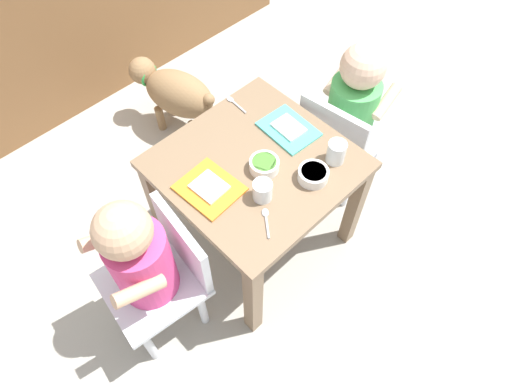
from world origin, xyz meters
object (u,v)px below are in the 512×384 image
Objects in this scene: dining_table at (256,178)px; spoon_by_right_tray at (266,220)px; dog at (175,92)px; cereal_bowl_left_side at (313,174)px; water_cup_right at (336,153)px; spoon_by_left_tray at (235,103)px; food_tray_left at (209,188)px; veggie_bowl_near at (265,164)px; food_tray_right at (289,129)px; seated_child_left at (144,260)px; seated_child_right at (351,107)px; water_cup_left at (262,191)px.

spoon_by_right_tray reaches higher than dining_table.
cereal_bowl_left_side is (-0.08, -0.83, 0.27)m from dog.
spoon_by_left_tray is (-0.06, 0.40, -0.03)m from water_cup_right.
food_tray_left is 0.18m from veggie_bowl_near.
spoon_by_left_tray is at bearing 101.98° from food_tray_right.
seated_child_left reaches higher than seated_child_right.
veggie_bowl_near is 0.92× the size of spoon_by_left_tray.
veggie_bowl_near is (0.08, 0.07, -0.01)m from water_cup_left.
water_cup_left is (-0.24, -0.77, 0.28)m from dog.
food_tray_right is 0.35m from spoon_by_right_tray.
spoon_by_right_tray is (-0.28, -0.84, 0.26)m from dog.
water_cup_left is 0.69× the size of veggie_bowl_near.
food_tray_left is 1.87× the size of spoon_by_left_tray.
water_cup_right reaches higher than spoon_by_right_tray.
cereal_bowl_left_side is at bearing -96.50° from spoon_by_left_tray.
food_tray_left is at bearing 6.48° from seated_child_left.
seated_child_left is 9.14× the size of water_cup_right.
cereal_bowl_left_side reaches higher than food_tray_right.
seated_child_right is (0.44, -0.03, 0.04)m from dining_table.
dog is 2.28× the size of food_tray_left.
food_tray_right is at bearing 169.28° from seated_child_right.
dining_table is 6.11× the size of veggie_bowl_near.
water_cup_left is 0.63× the size of spoon_by_left_tray.
dog is (0.16, 0.67, -0.17)m from dining_table.
food_tray_left is 0.36m from spoon_by_left_tray.
food_tray_right is 0.19m from water_cup_right.
food_tray_right reaches higher than dining_table.
water_cup_left is 0.68× the size of cereal_bowl_left_side.
seated_child_right is 7.24× the size of veggie_bowl_near.
food_tray_right reaches higher than dog.
spoon_by_right_tray is (0.32, -0.16, 0.04)m from seated_child_left.
water_cup_right is at bearing -152.63° from seated_child_right.
food_tray_right is 2.53× the size of water_cup_right.
seated_child_left is at bearing 176.43° from veggie_bowl_near.
water_cup_left is 0.11m from veggie_bowl_near.
water_cup_left reaches higher than food_tray_right.
seated_child_right is at bearing 0.93° from veggie_bowl_near.
veggie_bowl_near is at bearing 144.79° from water_cup_right.
dining_table is 0.44m from seated_child_right.
veggie_bowl_near is (-0.44, -0.01, 0.07)m from seated_child_right.
water_cup_right is (0.62, -0.15, 0.07)m from seated_child_left.
dog is 0.86m from water_cup_left.
food_tray_left is at bearing 175.19° from seated_child_right.
veggie_bowl_near is at bearing -179.07° from seated_child_right.
veggie_bowl_near reaches higher than food_tray_right.
dining_table is at bearing 53.81° from spoon_by_right_tray.
seated_child_right is at bearing -39.67° from spoon_by_left_tray.
food_tray_right is at bearing 19.27° from veggie_bowl_near.
food_tray_right is at bearing -0.00° from food_tray_left.
water_cup_right is (0.35, -0.19, 0.03)m from food_tray_left.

